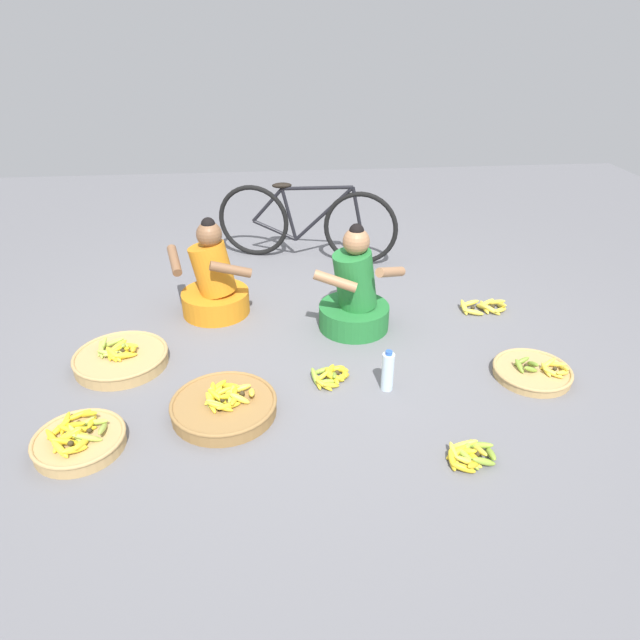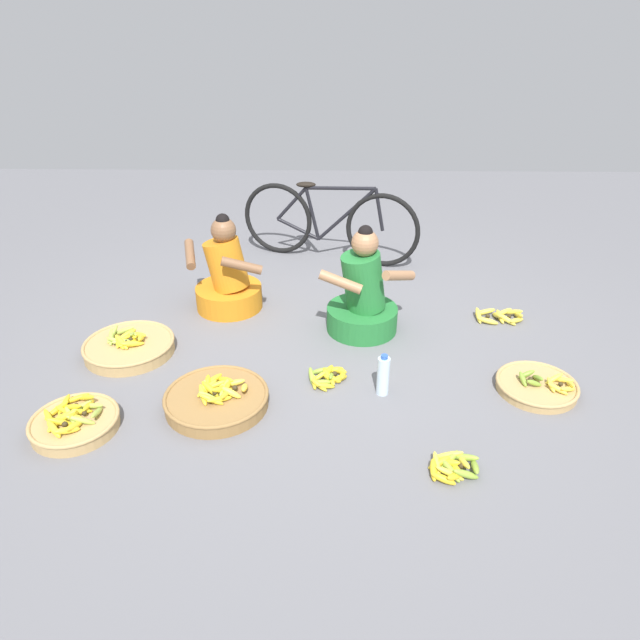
{
  "view_description": "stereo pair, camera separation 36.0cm",
  "coord_description": "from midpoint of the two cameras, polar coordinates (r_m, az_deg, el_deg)",
  "views": [
    {
      "loc": [
        -0.3,
        -3.34,
        2.1
      ],
      "look_at": [
        0.0,
        -0.2,
        0.35
      ],
      "focal_mm": 31.61,
      "sensor_mm": 36.0,
      "label": 1
    },
    {
      "loc": [
        0.06,
        -3.35,
        2.1
      ],
      "look_at": [
        0.0,
        -0.2,
        0.35
      ],
      "focal_mm": 31.61,
      "sensor_mm": 36.0,
      "label": 2
    }
  ],
  "objects": [
    {
      "name": "vendor_woman_behind",
      "position": [
        4.43,
        -7.08,
        4.07
      ],
      "size": [
        0.66,
        0.52,
        0.77
      ],
      "color": "orange",
      "rests_on": "ground"
    },
    {
      "name": "bicycle_leaning",
      "position": [
        5.29,
        2.83,
        9.76
      ],
      "size": [
        1.64,
        0.55,
        0.73
      ],
      "color": "black",
      "rests_on": "ground"
    },
    {
      "name": "loose_bananas_mid_right",
      "position": [
        4.58,
        19.94,
        0.33
      ],
      "size": [
        0.38,
        0.24,
        0.1
      ],
      "color": "yellow",
      "rests_on": "ground"
    },
    {
      "name": "banana_basket_mid_left",
      "position": [
        4.05,
        -16.39,
        -2.62
      ],
      "size": [
        0.62,
        0.62,
        0.17
      ],
      "color": "tan",
      "rests_on": "ground"
    },
    {
      "name": "banana_basket_front_center",
      "position": [
        3.44,
        -20.89,
        -9.7
      ],
      "size": [
        0.5,
        0.5,
        0.15
      ],
      "color": "tan",
      "rests_on": "ground"
    },
    {
      "name": "banana_basket_front_right",
      "position": [
        3.84,
        23.71,
        -6.19
      ],
      "size": [
        0.5,
        0.5,
        0.13
      ],
      "color": "tan",
      "rests_on": "ground"
    },
    {
      "name": "vendor_woman_front",
      "position": [
        4.1,
        6.88,
        2.15
      ],
      "size": [
        0.7,
        0.52,
        0.81
      ],
      "color": "#237233",
      "rests_on": "ground"
    },
    {
      "name": "loose_bananas_back_center",
      "position": [
        3.11,
        16.62,
        -14.18
      ],
      "size": [
        0.29,
        0.26,
        0.1
      ],
      "color": "gold",
      "rests_on": "ground"
    },
    {
      "name": "loose_bananas_near_bicycle",
      "position": [
        3.63,
        3.72,
        -5.83
      ],
      "size": [
        0.27,
        0.27,
        0.09
      ],
      "color": "yellow",
      "rests_on": "ground"
    },
    {
      "name": "banana_basket_back_right",
      "position": [
        3.42,
        -7.43,
        -7.97
      ],
      "size": [
        0.63,
        0.63,
        0.16
      ],
      "color": "olive",
      "rests_on": "ground"
    },
    {
      "name": "water_bottle",
      "position": [
        3.49,
        9.37,
        -5.67
      ],
      "size": [
        0.08,
        0.08,
        0.28
      ],
      "color": "silver",
      "rests_on": "ground"
    },
    {
      "name": "ground_plane",
      "position": [
        3.95,
        2.67,
        -3.11
      ],
      "size": [
        10.0,
        10.0,
        0.0
      ],
      "primitive_type": "plane",
      "color": "slate"
    }
  ]
}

